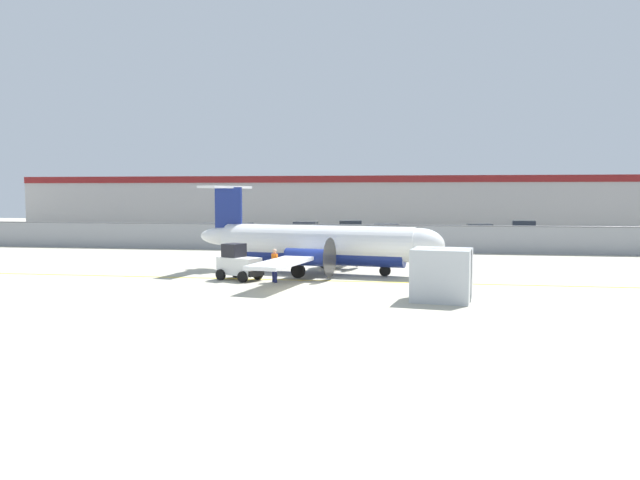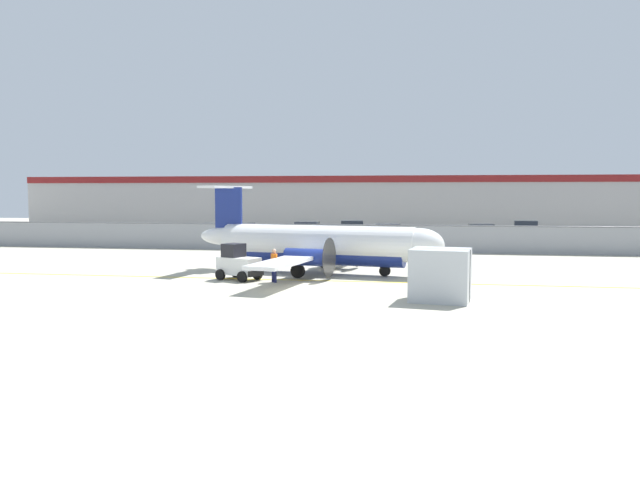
{
  "view_description": "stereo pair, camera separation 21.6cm",
  "coord_description": "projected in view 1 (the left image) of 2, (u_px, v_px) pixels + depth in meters",
  "views": [
    {
      "loc": [
        4.76,
        -29.47,
        4.56
      ],
      "look_at": [
        -0.89,
        5.92,
        1.8
      ],
      "focal_mm": 35.0,
      "sensor_mm": 36.0,
      "label": 1
    },
    {
      "loc": [
        4.97,
        -29.44,
        4.56
      ],
      "look_at": [
        -0.89,
        5.92,
        1.8
      ],
      "focal_mm": 35.0,
      "sensor_mm": 36.0,
      "label": 2
    }
  ],
  "objects": [
    {
      "name": "parked_car_5",
      "position": [
        449.0,
        235.0,
        53.92
      ],
      "size": [
        4.35,
        2.32,
        1.58
      ],
      "rotation": [
        0.0,
        0.0,
        -0.1
      ],
      "color": "#B28C19",
      "rests_on": "parking_lot_strip"
    },
    {
      "name": "background_building",
      "position": [
        381.0,
        203.0,
        77.12
      ],
      "size": [
        91.0,
        8.1,
        6.5
      ],
      "color": "#BCB7B2",
      "rests_on": "ground"
    },
    {
      "name": "cargo_container",
      "position": [
        442.0,
        275.0,
        26.11
      ],
      "size": [
        2.69,
        2.36,
        2.2
      ],
      "rotation": [
        0.0,
        0.0,
        -0.16
      ],
      "color": "#B7BCC1",
      "rests_on": "ground"
    },
    {
      "name": "ground_plane",
      "position": [
        325.0,
        281.0,
        32.09
      ],
      "size": [
        140.0,
        140.0,
        0.01
      ],
      "color": "#B2AD99"
    },
    {
      "name": "traffic_cone_near_right",
      "position": [
        234.0,
        265.0,
        36.4
      ],
      "size": [
        0.36,
        0.36,
        0.64
      ],
      "color": "orange",
      "rests_on": "ground"
    },
    {
      "name": "baggage_tug",
      "position": [
        238.0,
        263.0,
        32.39
      ],
      "size": [
        2.58,
        2.11,
        1.88
      ],
      "rotation": [
        0.0,
        0.0,
        -0.43
      ],
      "color": "silver",
      "rests_on": "ground"
    },
    {
      "name": "parked_car_6",
      "position": [
        478.0,
        233.0,
        56.18
      ],
      "size": [
        4.24,
        2.09,
        1.58
      ],
      "rotation": [
        0.0,
        0.0,
        3.17
      ],
      "color": "black",
      "rests_on": "parking_lot_strip"
    },
    {
      "name": "parked_car_4",
      "position": [
        388.0,
        233.0,
        56.61
      ],
      "size": [
        4.33,
        2.29,
        1.58
      ],
      "rotation": [
        0.0,
        0.0,
        0.09
      ],
      "color": "#B28C19",
      "rests_on": "parking_lot_strip"
    },
    {
      "name": "commuter_airplane",
      "position": [
        322.0,
        245.0,
        34.9
      ],
      "size": [
        14.52,
        16.03,
        4.92
      ],
      "rotation": [
        0.0,
        0.0,
        -0.18
      ],
      "color": "white",
      "rests_on": "ground"
    },
    {
      "name": "parking_lot_strip",
      "position": [
        368.0,
        240.0,
        59.16
      ],
      "size": [
        98.0,
        17.0,
        0.12
      ],
      "color": "#38383A",
      "rests_on": "ground"
    },
    {
      "name": "perimeter_fence",
      "position": [
        356.0,
        237.0,
        47.75
      ],
      "size": [
        98.0,
        0.1,
        2.1
      ],
      "color": "gray",
      "rests_on": "ground"
    },
    {
      "name": "parked_car_7",
      "position": [
        522.0,
        229.0,
        62.64
      ],
      "size": [
        4.33,
        2.28,
        1.58
      ],
      "rotation": [
        0.0,
        0.0,
        3.06
      ],
      "color": "slate",
      "rests_on": "parking_lot_strip"
    },
    {
      "name": "parked_car_0",
      "position": [
        214.0,
        232.0,
        57.87
      ],
      "size": [
        4.23,
        2.07,
        1.58
      ],
      "rotation": [
        0.0,
        0.0,
        -0.02
      ],
      "color": "navy",
      "rests_on": "parking_lot_strip"
    },
    {
      "name": "ground_crew_worker",
      "position": [
        275.0,
        264.0,
        31.45
      ],
      "size": [
        0.48,
        0.48,
        1.7
      ],
      "rotation": [
        0.0,
        0.0,
        0.71
      ],
      "color": "#191E4C",
      "rests_on": "ground"
    },
    {
      "name": "parked_car_2",
      "position": [
        307.0,
        230.0,
        60.26
      ],
      "size": [
        4.28,
        2.17,
        1.58
      ],
      "rotation": [
        0.0,
        0.0,
        -0.05
      ],
      "color": "#B28C19",
      "rests_on": "parking_lot_strip"
    },
    {
      "name": "parked_car_3",
      "position": [
        352.0,
        229.0,
        62.66
      ],
      "size": [
        4.35,
        2.32,
        1.58
      ],
      "rotation": [
        0.0,
        0.0,
        0.1
      ],
      "color": "slate",
      "rests_on": "parking_lot_strip"
    },
    {
      "name": "traffic_cone_near_left",
      "position": [
        300.0,
        268.0,
        34.71
      ],
      "size": [
        0.36,
        0.36,
        0.64
      ],
      "color": "orange",
      "rests_on": "ground"
    },
    {
      "name": "parked_car_1",
      "position": [
        241.0,
        231.0,
        58.28
      ],
      "size": [
        4.39,
        2.43,
        1.58
      ],
      "rotation": [
        0.0,
        0.0,
        -0.13
      ],
      "color": "silver",
      "rests_on": "parking_lot_strip"
    }
  ]
}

